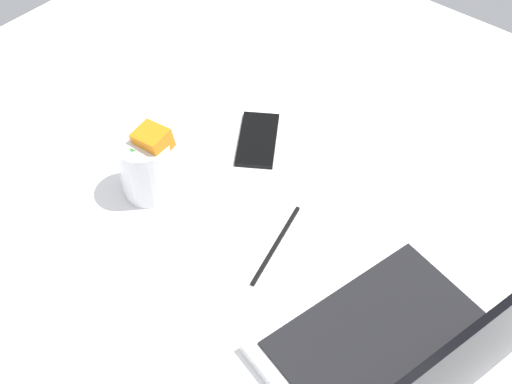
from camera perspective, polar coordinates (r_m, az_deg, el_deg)
name	(u,v)px	position (r cm, az deg, el deg)	size (l,w,h in cm)	color
bed_mattress	(165,273)	(111.93, -8.08, -7.08)	(180.00, 140.00, 18.00)	white
laptop	(404,348)	(90.35, 12.90, -13.31)	(37.51, 30.17, 23.00)	silver
snack_cup	(147,165)	(107.89, -9.64, 2.39)	(9.00, 9.00, 13.61)	silver
cell_phone	(258,139)	(118.76, 0.15, 4.67)	(6.80, 14.00, 0.80)	black
charger_cable	(276,244)	(102.76, 1.80, -4.66)	(17.00, 0.60, 0.60)	black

